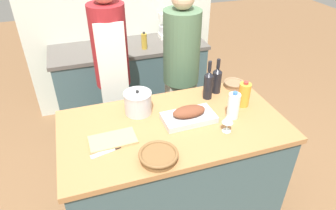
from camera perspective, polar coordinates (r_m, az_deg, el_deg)
name	(u,v)px	position (r m, az deg, el deg)	size (l,w,h in m)	color
ground_plane	(173,209)	(2.75, 0.87, -19.27)	(12.00, 12.00, 0.00)	brown
kitchen_island	(173,171)	(2.40, 0.97, -12.52)	(1.57, 0.84, 0.93)	#3D565B
back_counter	(131,82)	(3.59, -6.98, 4.36)	(1.71, 0.60, 0.92)	#3D565B
back_wall	(120,4)	(3.60, -9.15, 18.40)	(2.21, 0.10, 2.55)	silver
roasting_pan	(189,115)	(2.11, 3.99, -1.97)	(0.37, 0.21, 0.11)	#BCBCC1
wicker_basket	(158,156)	(1.80, -1.83, -9.64)	(0.24, 0.24, 0.05)	brown
cutting_board	(113,140)	(1.97, -10.48, -6.58)	(0.30, 0.18, 0.02)	tan
stock_pot	(138,103)	(2.17, -5.74, 0.46)	(0.20, 0.20, 0.19)	#B7B7BC
mixing_bowl	(234,84)	(2.57, 12.41, 3.97)	(0.17, 0.17, 0.05)	#846647
juice_jug	(244,95)	(2.31, 14.30, 1.95)	(0.09, 0.09, 0.20)	orange
milk_jug	(233,106)	(2.15, 12.36, -0.13)	(0.08, 0.08, 0.21)	white
wine_bottle_green	(217,79)	(2.42, 9.28, 4.82)	(0.07, 0.07, 0.29)	black
wine_bottle_dark	(208,84)	(2.33, 7.68, 3.99)	(0.07, 0.07, 0.32)	black
wine_glass_left	(228,119)	(2.01, 11.35, -2.69)	(0.08, 0.08, 0.13)	silver
knife_chef	(111,150)	(1.91, -10.71, -8.37)	(0.25, 0.09, 0.01)	#B7B7BC
stand_mixer	(167,27)	(3.56, -0.23, 14.57)	(0.18, 0.14, 0.29)	silver
condiment_bottle_tall	(185,34)	(3.51, 3.34, 13.33)	(0.05, 0.05, 0.15)	#332D28
condiment_bottle_short	(195,37)	(3.41, 5.13, 12.81)	(0.06, 0.06, 0.17)	#332D28
condiment_bottle_extra	(144,41)	(3.27, -4.56, 12.02)	(0.06, 0.06, 0.18)	#B28E2D
person_cook_aproned	(112,69)	(2.71, -10.57, 6.78)	(0.30, 0.31, 1.77)	beige
person_cook_guest	(181,69)	(2.83, 2.51, 6.91)	(0.34, 0.34, 1.67)	beige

